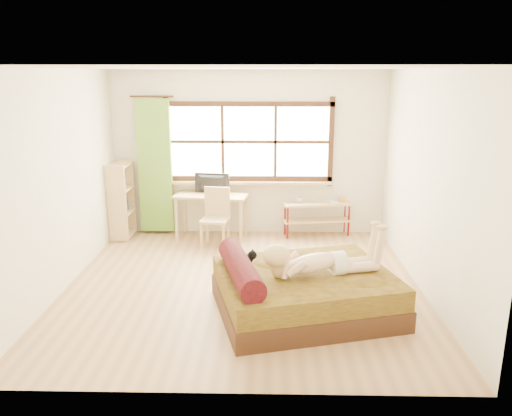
{
  "coord_description": "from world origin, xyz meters",
  "views": [
    {
      "loc": [
        0.3,
        -5.93,
        2.65
      ],
      "look_at": [
        0.16,
        0.2,
        0.98
      ],
      "focal_mm": 35.0,
      "sensor_mm": 36.0,
      "label": 1
    }
  ],
  "objects_px": {
    "chair": "(216,213)",
    "bookshelf": "(122,200)",
    "kitten": "(242,259)",
    "desk": "(211,200)",
    "bed": "(301,290)",
    "pipe_shelf": "(318,211)",
    "woman": "(320,250)"
  },
  "relations": [
    {
      "from": "bed",
      "to": "pipe_shelf",
      "type": "distance_m",
      "value": 2.83
    },
    {
      "from": "pipe_shelf",
      "to": "bookshelf",
      "type": "relative_size",
      "value": 0.93
    },
    {
      "from": "woman",
      "to": "pipe_shelf",
      "type": "relative_size",
      "value": 1.16
    },
    {
      "from": "pipe_shelf",
      "to": "kitten",
      "type": "bearing_deg",
      "value": -121.77
    },
    {
      "from": "bookshelf",
      "to": "bed",
      "type": "bearing_deg",
      "value": -42.97
    },
    {
      "from": "kitten",
      "to": "bookshelf",
      "type": "relative_size",
      "value": 0.23
    },
    {
      "from": "kitten",
      "to": "desk",
      "type": "distance_m",
      "value": 2.63
    },
    {
      "from": "woman",
      "to": "kitten",
      "type": "relative_size",
      "value": 4.67
    },
    {
      "from": "woman",
      "to": "chair",
      "type": "relative_size",
      "value": 1.47
    },
    {
      "from": "desk",
      "to": "pipe_shelf",
      "type": "distance_m",
      "value": 1.78
    },
    {
      "from": "kitten",
      "to": "chair",
      "type": "relative_size",
      "value": 0.31
    },
    {
      "from": "bed",
      "to": "kitten",
      "type": "relative_size",
      "value": 7.79
    },
    {
      "from": "woman",
      "to": "bed",
      "type": "bearing_deg",
      "value": 154.45
    },
    {
      "from": "bed",
      "to": "kitten",
      "type": "height_order",
      "value": "bed"
    },
    {
      "from": "kitten",
      "to": "woman",
      "type": "bearing_deg",
      "value": -24.36
    },
    {
      "from": "chair",
      "to": "bookshelf",
      "type": "relative_size",
      "value": 0.73
    },
    {
      "from": "bed",
      "to": "bookshelf",
      "type": "xyz_separation_m",
      "value": [
        -2.77,
        2.63,
        0.37
      ]
    },
    {
      "from": "pipe_shelf",
      "to": "bookshelf",
      "type": "distance_m",
      "value": 3.24
    },
    {
      "from": "kitten",
      "to": "desk",
      "type": "bearing_deg",
      "value": 89.31
    },
    {
      "from": "desk",
      "to": "pipe_shelf",
      "type": "bearing_deg",
      "value": 12.43
    },
    {
      "from": "bookshelf",
      "to": "chair",
      "type": "bearing_deg",
      "value": -11.29
    },
    {
      "from": "bed",
      "to": "bookshelf",
      "type": "height_order",
      "value": "bookshelf"
    },
    {
      "from": "kitten",
      "to": "bed",
      "type": "bearing_deg",
      "value": -24.01
    },
    {
      "from": "chair",
      "to": "bookshelf",
      "type": "bearing_deg",
      "value": 176.7
    },
    {
      "from": "woman",
      "to": "bookshelf",
      "type": "height_order",
      "value": "bookshelf"
    },
    {
      "from": "bed",
      "to": "desk",
      "type": "distance_m",
      "value": 2.99
    },
    {
      "from": "bed",
      "to": "woman",
      "type": "bearing_deg",
      "value": -25.55
    },
    {
      "from": "chair",
      "to": "pipe_shelf",
      "type": "distance_m",
      "value": 1.72
    },
    {
      "from": "bed",
      "to": "desk",
      "type": "xyz_separation_m",
      "value": [
        -1.31,
        2.66,
        0.37
      ]
    },
    {
      "from": "desk",
      "to": "kitten",
      "type": "bearing_deg",
      "value": -67.65
    },
    {
      "from": "bed",
      "to": "desk",
      "type": "relative_size",
      "value": 1.82
    },
    {
      "from": "pipe_shelf",
      "to": "bookshelf",
      "type": "xyz_separation_m",
      "value": [
        -3.23,
        -0.16,
        0.22
      ]
    }
  ]
}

